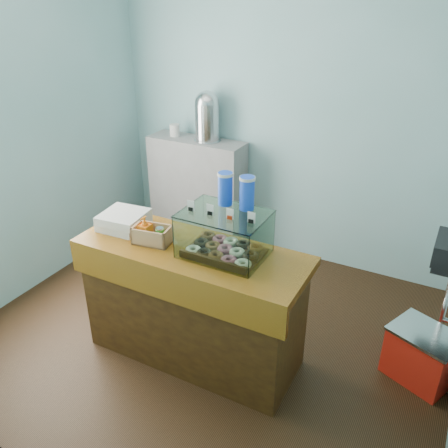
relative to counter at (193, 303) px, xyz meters
The scene contains 9 objects.
ground 0.52m from the counter, 90.00° to the left, with size 3.50×3.50×0.00m, color black.
room_shell 1.27m from the counter, 84.37° to the left, with size 3.54×3.04×2.82m.
counter is the anchor object (origin of this frame).
back_shelf 1.82m from the counter, 119.76° to the left, with size 1.00×0.32×1.10m, color gray.
display_case 0.65m from the counter, 18.15° to the left, with size 0.54×0.40×0.51m.
condiment_crate 0.59m from the counter, 169.85° to the right, with size 0.27×0.19×0.19m.
pastry_boxes 0.77m from the counter, behind, with size 0.33×0.33×0.12m.
coffee_urn 1.98m from the counter, 116.10° to the left, with size 0.26×0.26×0.48m.
red_cooler 1.62m from the counter, 19.33° to the left, with size 0.54×0.48×0.39m.
Camera 1 is at (1.48, -2.56, 2.48)m, focal length 38.00 mm.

